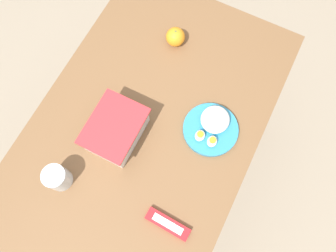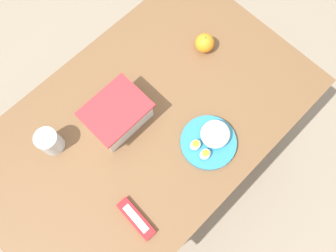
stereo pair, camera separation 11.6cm
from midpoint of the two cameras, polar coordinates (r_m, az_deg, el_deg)
ground_plane at (r=1.92m, az=-4.34°, el=-7.61°), size 10.00×10.00×0.00m
table at (r=1.31m, az=-6.35°, el=-2.44°), size 1.27×0.79×0.75m
food_container at (r=1.16m, az=-11.84°, el=-1.24°), size 0.22×0.17×0.10m
orange_fruit at (r=1.31m, az=-1.28°, el=14.93°), size 0.07×0.07×0.07m
rice_plate at (r=1.17m, az=4.91°, el=-0.48°), size 0.20×0.20×0.06m
candy_bar at (r=1.13m, az=-3.10°, el=-17.15°), size 0.05×0.16×0.02m
drinking_glass at (r=1.18m, az=-21.43°, el=-8.84°), size 0.08×0.08×0.09m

